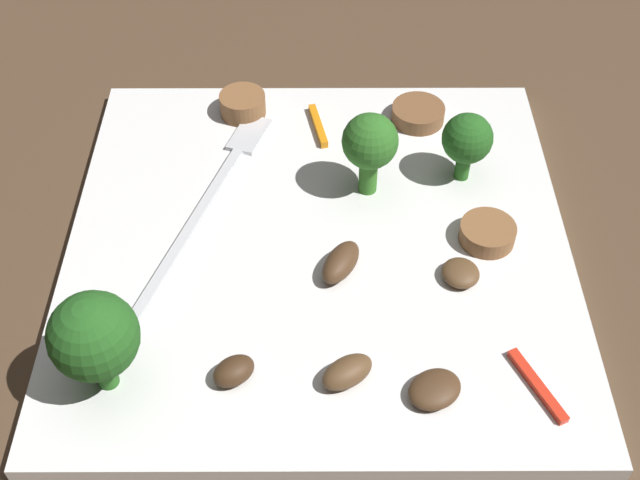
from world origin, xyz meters
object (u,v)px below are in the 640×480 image
(broccoli_floret_2, at_px, (372,144))
(mushroom_0, at_px, (342,262))
(sausage_slice_0, at_px, (489,234))
(fork, at_px, (213,194))
(broccoli_floret_1, at_px, (469,140))
(sausage_slice_2, at_px, (419,114))
(mushroom_1, at_px, (436,389))
(mushroom_2, at_px, (462,273))
(pepper_strip_1, at_px, (323,126))
(mushroom_4, at_px, (349,372))
(pepper_strip_0, at_px, (539,385))
(broccoli_floret_0, at_px, (96,337))
(plate, at_px, (320,246))
(mushroom_3, at_px, (236,371))
(sausage_slice_1, at_px, (244,104))

(broccoli_floret_2, relative_size, mushroom_0, 1.70)
(sausage_slice_0, bearing_deg, mushroom_0, 105.08)
(fork, height_order, broccoli_floret_1, broccoli_floret_1)
(sausage_slice_2, bearing_deg, sausage_slice_0, -164.42)
(mushroom_0, distance_m, mushroom_1, 0.09)
(broccoli_floret_2, relative_size, mushroom_2, 2.53)
(broccoli_floret_1, xyz_separation_m, pepper_strip_1, (0.05, 0.08, -0.03))
(mushroom_0, distance_m, mushroom_4, 0.07)
(pepper_strip_1, bearing_deg, fork, 133.70)
(pepper_strip_0, distance_m, pepper_strip_1, 0.22)
(mushroom_4, bearing_deg, mushroom_1, -101.94)
(fork, bearing_deg, broccoli_floret_2, -67.25)
(broccoli_floret_2, bearing_deg, broccoli_floret_1, -79.12)
(broccoli_floret_0, relative_size, pepper_strip_0, 1.34)
(fork, relative_size, broccoli_floret_2, 3.22)
(plate, xyz_separation_m, mushroom_3, (-0.09, 0.04, 0.01))
(mushroom_1, height_order, mushroom_3, mushroom_3)
(broccoli_floret_2, relative_size, pepper_strip_1, 1.36)
(sausage_slice_2, bearing_deg, mushroom_2, -175.14)
(broccoli_floret_2, distance_m, mushroom_2, 0.09)
(broccoli_floret_0, distance_m, broccoli_floret_1, 0.24)
(fork, height_order, sausage_slice_0, sausage_slice_0)
(broccoli_floret_1, distance_m, broccoli_floret_2, 0.06)
(broccoli_floret_2, bearing_deg, broccoli_floret_0, 135.78)
(sausage_slice_1, height_order, mushroom_4, sausage_slice_1)
(fork, height_order, mushroom_0, mushroom_0)
(sausage_slice_0, relative_size, sausage_slice_2, 0.92)
(sausage_slice_2, relative_size, mushroom_2, 1.61)
(broccoli_floret_2, xyz_separation_m, sausage_slice_2, (0.07, -0.04, -0.03))
(broccoli_floret_1, relative_size, sausage_slice_2, 1.32)
(sausage_slice_0, relative_size, pepper_strip_1, 0.80)
(mushroom_0, relative_size, pepper_strip_0, 0.72)
(plate, relative_size, mushroom_0, 8.90)
(broccoli_floret_0, relative_size, mushroom_1, 2.16)
(broccoli_floret_2, height_order, sausage_slice_0, broccoli_floret_2)
(broccoli_floret_0, xyz_separation_m, pepper_strip_1, (0.19, -0.10, -0.03))
(broccoli_floret_2, bearing_deg, fork, 93.66)
(fork, relative_size, sausage_slice_1, 5.79)
(mushroom_0, relative_size, mushroom_1, 1.17)
(plate, height_order, fork, fork)
(sausage_slice_1, bearing_deg, pepper_strip_0, -143.82)
(broccoli_floret_2, xyz_separation_m, mushroom_0, (-0.06, 0.02, -0.03))
(plate, xyz_separation_m, broccoli_floret_2, (0.04, -0.03, 0.04))
(sausage_slice_2, height_order, mushroom_2, sausage_slice_2)
(broccoli_floret_1, xyz_separation_m, mushroom_2, (-0.08, 0.01, -0.02))
(mushroom_3, relative_size, mushroom_4, 0.79)
(sausage_slice_0, relative_size, pepper_strip_0, 0.72)
(broccoli_floret_0, relative_size, pepper_strip_1, 1.49)
(sausage_slice_1, bearing_deg, mushroom_1, -154.08)
(broccoli_floret_2, distance_m, mushroom_1, 0.15)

